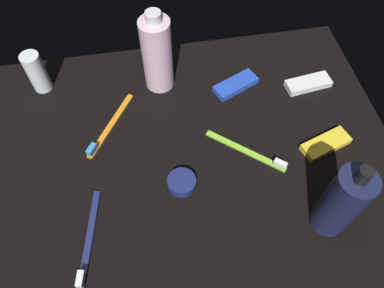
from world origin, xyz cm
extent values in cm
cube|color=black|center=(0.00, 0.00, -0.60)|extent=(84.00, 64.00, 1.20)
cylinder|color=#1A1E40|center=(-21.92, 18.87, 8.17)|extent=(6.39, 6.39, 16.35)
cylinder|color=black|center=(-21.92, 18.87, 17.75)|extent=(2.20, 2.20, 2.80)
cylinder|color=silver|center=(4.06, -19.99, 8.71)|extent=(6.55, 6.55, 17.42)
cylinder|color=silver|center=(4.06, -19.99, 18.52)|extent=(3.20, 3.20, 2.20)
cylinder|color=silver|center=(30.81, -23.32, 4.89)|extent=(4.14, 4.14, 9.79)
cube|color=navy|center=(21.26, 14.63, 0.45)|extent=(4.61, 17.90, 0.90)
cube|color=white|center=(22.69, 22.00, 1.50)|extent=(1.58, 2.76, 1.20)
cube|color=#8CD133|center=(-10.86, 1.79, 0.45)|extent=(14.52, 12.53, 0.90)
cube|color=white|center=(-16.59, 6.63, 1.50)|extent=(2.70, 2.52, 1.20)
cube|color=orange|center=(16.05, -9.56, 0.45)|extent=(10.76, 15.78, 0.90)
cube|color=#338CCC|center=(20.11, -3.26, 1.50)|extent=(2.33, 2.78, 1.20)
cube|color=blue|center=(-12.96, -15.64, 0.75)|extent=(11.13, 7.87, 1.50)
cube|color=yellow|center=(-27.53, 3.36, 0.75)|extent=(11.13, 7.00, 1.50)
cube|color=white|center=(-29.57, -13.13, 0.75)|extent=(10.82, 5.28, 1.50)
cylinder|color=navy|center=(3.28, 7.11, 1.02)|extent=(5.61, 5.61, 2.04)
camera|label=1|loc=(6.85, 39.04, 65.10)|focal=34.55mm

